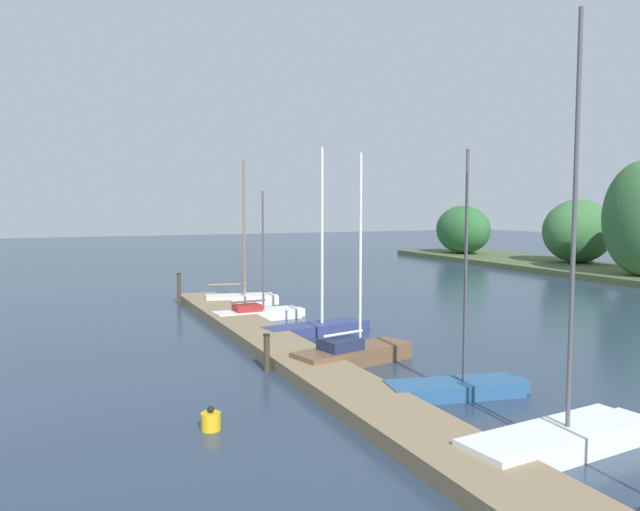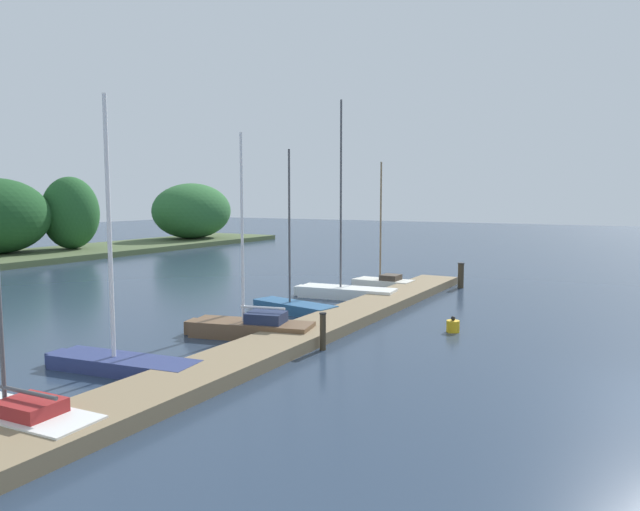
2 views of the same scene
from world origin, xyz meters
The scene contains 10 objects.
dock_pier centered at (0.00, 10.10, 0.17)m, with size 27.83×1.80×0.35m.
sailboat_1 centered at (-7.63, 11.31, 0.28)m, with size 1.31×3.79×5.21m.
sailboat_2 centered at (-4.16, 12.46, 0.31)m, with size 1.60×4.26×6.69m.
sailboat_3 centered at (0.22, 11.70, 0.33)m, with size 2.00×4.09×6.15m.
sailboat_4 centered at (4.10, 12.60, 0.26)m, with size 1.61×3.66×5.97m.
sailboat_5 centered at (7.72, 12.32, 0.32)m, with size 1.65×4.44×8.20m.
sailboat_6 centered at (11.13, 11.97, 0.29)m, with size 1.22×2.88×5.85m.
mooring_piling_1 centered at (0.04, 9.02, 0.54)m, with size 0.20×0.20×1.06m.
mooring_piling_2 centered at (12.86, 8.76, 0.60)m, with size 0.31×0.31×1.18m.
channel_buoy_0 centered at (3.95, 6.48, 0.19)m, with size 0.41×0.41×0.51m.
Camera 2 is at (-13.84, 1.31, 4.28)m, focal length 32.62 mm.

